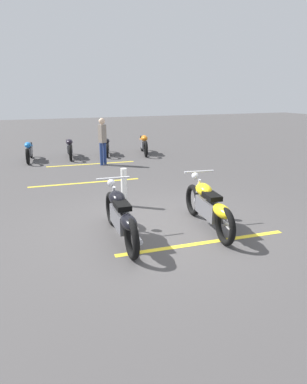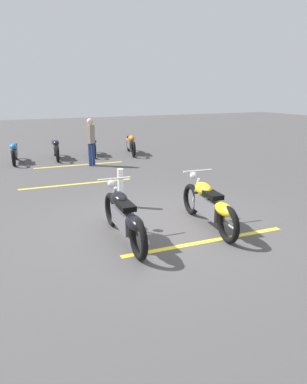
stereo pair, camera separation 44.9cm
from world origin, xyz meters
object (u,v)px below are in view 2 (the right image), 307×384
(motorcycle_dark_foreground, at_px, (124,217))
(motorcycle_row_left, at_px, (93,146))
(bystander_near_row, at_px, (91,140))
(motorcycle_row_far_left, at_px, (131,143))
(motorcycle_row_right, at_px, (14,152))
(motorcycle_bright_foreground, at_px, (209,205))
(motorcycle_row_center, at_px, (56,148))
(bollard_post, at_px, (121,188))

(motorcycle_dark_foreground, relative_size, motorcycle_row_left, 1.19)
(bystander_near_row, bearing_deg, motorcycle_row_far_left, -81.52)
(motorcycle_row_right, bearing_deg, motorcycle_row_left, 100.60)
(motorcycle_bright_foreground, distance_m, motorcycle_row_center, 8.79)
(motorcycle_dark_foreground, bearing_deg, motorcycle_row_far_left, -19.36)
(motorcycle_row_right, height_order, bystander_near_row, bystander_near_row)
(motorcycle_row_center, xyz_separation_m, motorcycle_row_right, (-0.11, 1.53, -0.01))
(motorcycle_dark_foreground, distance_m, motorcycle_row_center, 8.61)
(motorcycle_row_center, distance_m, bollard_post, 6.73)
(motorcycle_row_center, relative_size, bollard_post, 2.31)
(motorcycle_row_center, relative_size, bystander_near_row, 1.23)
(motorcycle_dark_foreground, bearing_deg, bystander_near_row, -7.84)
(bollard_post, bearing_deg, bystander_near_row, -8.28)
(motorcycle_dark_foreground, relative_size, bystander_near_row, 1.34)
(motorcycle_dark_foreground, height_order, motorcycle_row_right, motorcycle_dark_foreground)
(motorcycle_row_center, distance_m, bystander_near_row, 2.18)
(motorcycle_row_far_left, bearing_deg, bollard_post, -9.79)
(motorcycle_row_center, height_order, motorcycle_row_right, motorcycle_row_center)
(motorcycle_bright_foreground, relative_size, bollard_post, 2.50)
(bystander_near_row, xyz_separation_m, bollard_post, (-4.81, 0.70, -0.49))
(motorcycle_bright_foreground, relative_size, motorcycle_row_far_left, 1.05)
(motorcycle_dark_foreground, relative_size, motorcycle_row_center, 1.09)
(motorcycle_row_left, bearing_deg, motorcycle_row_center, -74.62)
(motorcycle_row_right, height_order, bollard_post, bollard_post)
(motorcycle_row_far_left, height_order, motorcycle_row_left, motorcycle_row_far_left)
(motorcycle_row_left, relative_size, bystander_near_row, 1.12)
(motorcycle_row_left, bearing_deg, motorcycle_bright_foreground, 11.19)
(motorcycle_row_left, xyz_separation_m, motorcycle_row_right, (-0.17, 3.08, 0.02))
(motorcycle_dark_foreground, bearing_deg, bollard_post, -15.27)
(motorcycle_dark_foreground, xyz_separation_m, motorcycle_row_far_left, (8.35, -3.51, -0.02))
(bystander_near_row, height_order, bollard_post, bystander_near_row)
(motorcycle_row_far_left, distance_m, bystander_near_row, 2.78)
(motorcycle_row_right, bearing_deg, bystander_near_row, 60.80)
(motorcycle_row_far_left, relative_size, bollard_post, 2.39)
(motorcycle_bright_foreground, distance_m, bollard_post, 2.25)
(motorcycle_bright_foreground, distance_m, motorcycle_row_right, 9.04)
(motorcycle_dark_foreground, bearing_deg, motorcycle_row_left, -9.38)
(motorcycle_dark_foreground, xyz_separation_m, bystander_near_row, (6.69, -1.34, 0.47))
(motorcycle_dark_foreground, bearing_deg, motorcycle_row_right, 10.83)
(motorcycle_row_right, xyz_separation_m, bystander_near_row, (-1.81, -2.44, 0.52))
(motorcycle_row_center, distance_m, motorcycle_row_right, 1.54)
(bystander_near_row, bearing_deg, motorcycle_dark_foreground, 139.77)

